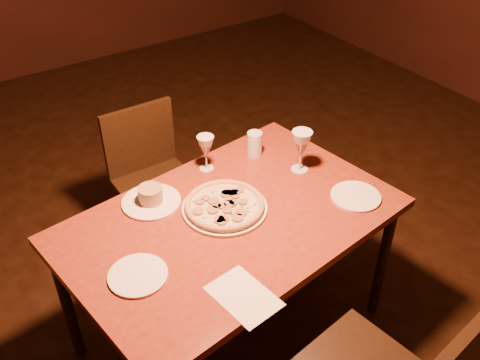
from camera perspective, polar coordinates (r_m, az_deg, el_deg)
dining_table at (r=2.12m, az=-1.02°, el=-5.27°), size 1.37×0.98×0.68m
chair_far at (r=2.75m, az=-9.35°, el=0.52°), size 0.38×0.38×0.78m
pizza_plate at (r=2.10m, az=-1.65°, el=-2.73°), size 0.34×0.34×0.04m
ramekin_saucer at (r=2.16m, az=-9.49°, el=-1.92°), size 0.24×0.24×0.08m
wine_glass_far at (r=2.30m, az=-3.65°, el=2.89°), size 0.07×0.07×0.16m
wine_glass_right at (r=2.29m, az=6.51°, el=3.07°), size 0.09×0.09×0.19m
water_tumbler at (r=2.40m, az=1.57°, el=3.89°), size 0.07×0.07×0.11m
side_plate_left at (r=1.88m, az=-10.83°, el=-9.96°), size 0.21×0.21×0.01m
side_plate_near at (r=2.22m, az=12.24°, el=-1.72°), size 0.20×0.20×0.01m
menu_card at (r=1.79m, az=0.39°, el=-12.29°), size 0.19×0.25×0.00m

